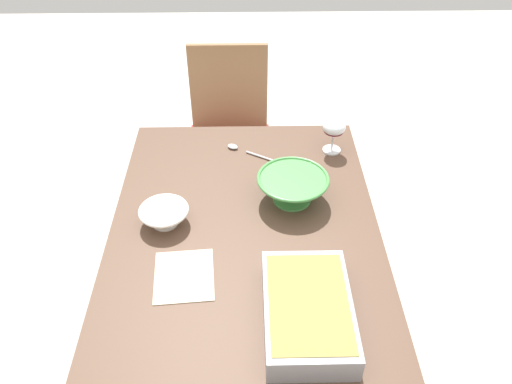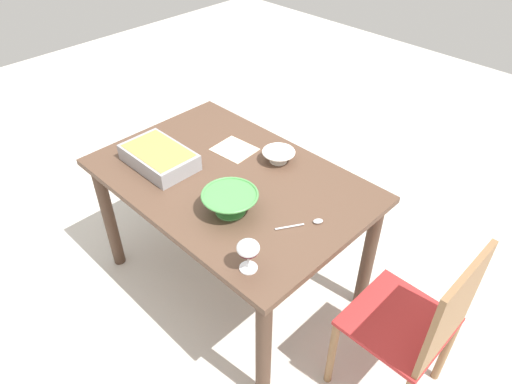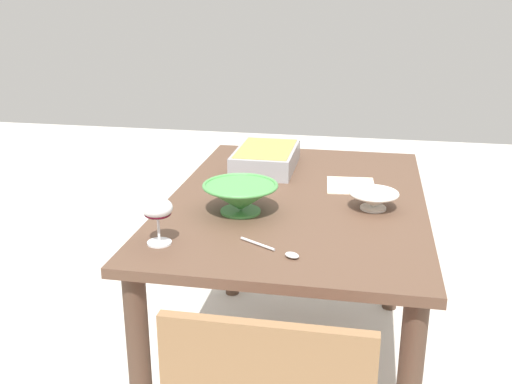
{
  "view_description": "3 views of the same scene",
  "coord_description": "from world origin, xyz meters",
  "px_view_note": "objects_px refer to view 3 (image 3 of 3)",
  "views": [
    {
      "loc": [
        1.19,
        0.01,
        1.94
      ],
      "look_at": [
        -0.14,
        0.04,
        0.83
      ],
      "focal_mm": 35.94,
      "sensor_mm": 36.0,
      "label": 1
    },
    {
      "loc": [
        -1.38,
        1.21,
        2.11
      ],
      "look_at": [
        -0.2,
        0.02,
        0.78
      ],
      "focal_mm": 32.95,
      "sensor_mm": 36.0,
      "label": 2
    },
    {
      "loc": [
        -2.04,
        -0.23,
        1.47
      ],
      "look_at": [
        -0.15,
        0.12,
        0.81
      ],
      "focal_mm": 42.5,
      "sensor_mm": 36.0,
      "label": 3
    }
  ],
  "objects_px": {
    "small_bowl": "(240,197)",
    "napkin": "(351,185)",
    "wine_glass": "(158,211)",
    "casserole_dish": "(266,157)",
    "mixing_bowl": "(374,199)",
    "dining_table": "(297,226)",
    "serving_spoon": "(281,252)"
  },
  "relations": [
    {
      "from": "dining_table",
      "to": "small_bowl",
      "type": "bearing_deg",
      "value": 138.05
    },
    {
      "from": "wine_glass",
      "to": "small_bowl",
      "type": "bearing_deg",
      "value": -31.29
    },
    {
      "from": "wine_glass",
      "to": "casserole_dish",
      "type": "bearing_deg",
      "value": -12.27
    },
    {
      "from": "mixing_bowl",
      "to": "napkin",
      "type": "height_order",
      "value": "mixing_bowl"
    },
    {
      "from": "wine_glass",
      "to": "serving_spoon",
      "type": "xyz_separation_m",
      "value": [
        -0.0,
        -0.36,
        -0.1
      ]
    },
    {
      "from": "casserole_dish",
      "to": "mixing_bowl",
      "type": "distance_m",
      "value": 0.6
    },
    {
      "from": "wine_glass",
      "to": "napkin",
      "type": "bearing_deg",
      "value": -39.48
    },
    {
      "from": "dining_table",
      "to": "casserole_dish",
      "type": "distance_m",
      "value": 0.41
    },
    {
      "from": "casserole_dish",
      "to": "small_bowl",
      "type": "bearing_deg",
      "value": -179.63
    },
    {
      "from": "wine_glass",
      "to": "serving_spoon",
      "type": "height_order",
      "value": "wine_glass"
    },
    {
      "from": "serving_spoon",
      "to": "napkin",
      "type": "relative_size",
      "value": 0.94
    },
    {
      "from": "small_bowl",
      "to": "wine_glass",
      "type": "bearing_deg",
      "value": 148.71
    },
    {
      "from": "serving_spoon",
      "to": "wine_glass",
      "type": "bearing_deg",
      "value": 89.32
    },
    {
      "from": "napkin",
      "to": "small_bowl",
      "type": "bearing_deg",
      "value": 134.8
    },
    {
      "from": "wine_glass",
      "to": "mixing_bowl",
      "type": "relative_size",
      "value": 0.84
    },
    {
      "from": "mixing_bowl",
      "to": "napkin",
      "type": "bearing_deg",
      "value": 19.49
    },
    {
      "from": "napkin",
      "to": "mixing_bowl",
      "type": "bearing_deg",
      "value": -160.51
    },
    {
      "from": "casserole_dish",
      "to": "napkin",
      "type": "relative_size",
      "value": 1.82
    },
    {
      "from": "wine_glass",
      "to": "serving_spoon",
      "type": "relative_size",
      "value": 0.73
    },
    {
      "from": "small_bowl",
      "to": "mixing_bowl",
      "type": "bearing_deg",
      "value": -75.44
    },
    {
      "from": "wine_glass",
      "to": "casserole_dish",
      "type": "distance_m",
      "value": 0.84
    },
    {
      "from": "napkin",
      "to": "casserole_dish",
      "type": "bearing_deg",
      "value": 64.68
    },
    {
      "from": "mixing_bowl",
      "to": "small_bowl",
      "type": "height_order",
      "value": "small_bowl"
    },
    {
      "from": "dining_table",
      "to": "napkin",
      "type": "distance_m",
      "value": 0.27
    },
    {
      "from": "wine_glass",
      "to": "casserole_dish",
      "type": "height_order",
      "value": "wine_glass"
    },
    {
      "from": "mixing_bowl",
      "to": "small_bowl",
      "type": "xyz_separation_m",
      "value": [
        -0.11,
        0.44,
        0.02
      ]
    },
    {
      "from": "serving_spoon",
      "to": "mixing_bowl",
      "type": "bearing_deg",
      "value": -31.5
    },
    {
      "from": "small_bowl",
      "to": "napkin",
      "type": "distance_m",
      "value": 0.5
    },
    {
      "from": "wine_glass",
      "to": "dining_table",
      "type": "bearing_deg",
      "value": -35.76
    },
    {
      "from": "mixing_bowl",
      "to": "napkin",
      "type": "xyz_separation_m",
      "value": [
        0.24,
        0.08,
        -0.03
      ]
    },
    {
      "from": "casserole_dish",
      "to": "mixing_bowl",
      "type": "xyz_separation_m",
      "value": [
        -0.41,
        -0.44,
        -0.01
      ]
    },
    {
      "from": "wine_glass",
      "to": "casserole_dish",
      "type": "relative_size",
      "value": 0.38
    }
  ]
}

